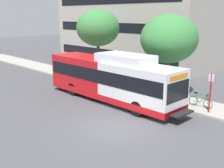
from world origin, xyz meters
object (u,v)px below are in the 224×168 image
object	(u,v)px
street_tree_near_stop	(169,39)
street_tree_mid_block	(98,28)
bus_stop_sign_pole	(211,90)
transit_bus	(111,79)
bicycle_parked	(200,101)

from	to	relation	value
street_tree_near_stop	street_tree_mid_block	bearing A→B (deg)	90.81
bus_stop_sign_pole	street_tree_mid_block	size ratio (longest dim) A/B	0.39
street_tree_mid_block	transit_bus	bearing A→B (deg)	-124.45
transit_bus	bus_stop_sign_pole	xyz separation A→B (m)	(2.43, -6.56, -0.05)
street_tree_near_stop	street_tree_mid_block	xyz separation A→B (m)	(-0.12, 8.13, 0.56)
bicycle_parked	street_tree_near_stop	world-z (taller)	street_tree_near_stop
bus_stop_sign_pole	street_tree_near_stop	bearing A→B (deg)	67.23
bus_stop_sign_pole	street_tree_near_stop	xyz separation A→B (m)	(1.95, 4.64, 2.84)
bus_stop_sign_pole	bicycle_parked	bearing A→B (deg)	57.03
bus_stop_sign_pole	street_tree_mid_block	bearing A→B (deg)	81.83
transit_bus	bus_stop_sign_pole	world-z (taller)	transit_bus
street_tree_mid_block	bus_stop_sign_pole	bearing A→B (deg)	-98.17
bicycle_parked	street_tree_near_stop	size ratio (longest dim) A/B	0.28
transit_bus	bicycle_parked	bearing A→B (deg)	-61.64
transit_bus	bicycle_parked	xyz separation A→B (m)	(3.04, -5.62, -1.14)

